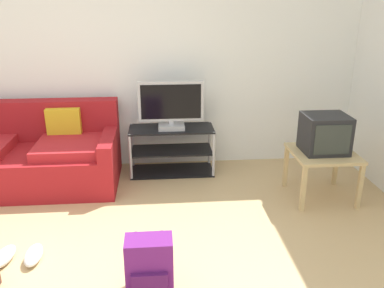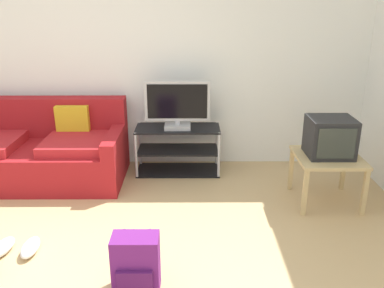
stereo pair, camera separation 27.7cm
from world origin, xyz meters
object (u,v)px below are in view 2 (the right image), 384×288
flat_tv (177,105)px  sneakers_pair (16,248)px  crt_tv (330,137)px  tv_stand (178,150)px  side_table (328,162)px  couch (37,152)px  backpack (136,264)px

flat_tv → sneakers_pair: flat_tv is taller
flat_tv → crt_tv: size_ratio=1.70×
crt_tv → sneakers_pair: (-2.67, -0.87, -0.62)m
tv_stand → side_table: size_ratio=1.55×
crt_tv → sneakers_pair: bearing=-162.0°
sneakers_pair → tv_stand: bearing=52.4°
couch → flat_tv: size_ratio=2.66×
side_table → backpack: (-1.67, -1.29, -0.21)m
crt_tv → sneakers_pair: 2.88m
couch → backpack: bearing=-55.0°
tv_stand → flat_tv: (-0.00, -0.02, 0.52)m
side_table → sneakers_pair: bearing=-162.4°
tv_stand → crt_tv: 1.67m
couch → backpack: (1.30, -1.85, -0.11)m
backpack → sneakers_pair: backpack is taller
tv_stand → side_table: (1.45, -0.74, 0.15)m
couch → crt_tv: size_ratio=4.53×
couch → sneakers_pair: couch is taller
couch → sneakers_pair: size_ratio=5.15×
couch → flat_tv: (1.52, 0.16, 0.48)m
couch → backpack: couch is taller
tv_stand → crt_tv: (1.45, -0.73, 0.40)m
tv_stand → backpack: 2.04m
side_table → crt_tv: (0.00, 0.02, 0.25)m
couch → crt_tv: 3.04m
tv_stand → flat_tv: size_ratio=1.32×
couch → crt_tv: (2.97, -0.55, 0.35)m
tv_stand → flat_tv: flat_tv is taller
couch → backpack: size_ratio=4.51×
side_table → crt_tv: bearing=90.0°
tv_stand → crt_tv: crt_tv is taller
flat_tv → backpack: bearing=-96.5°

